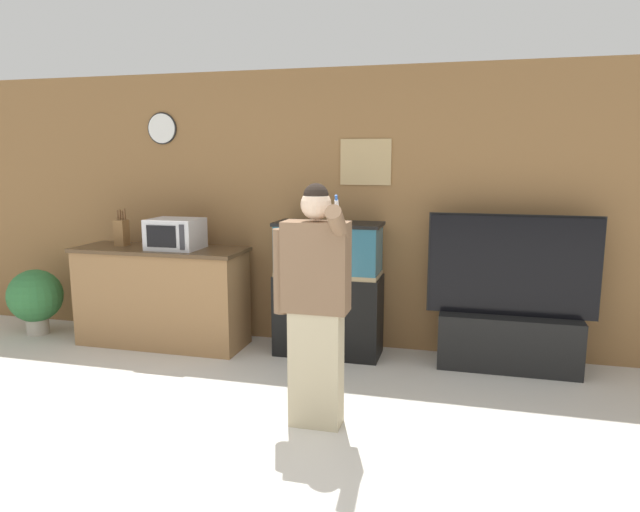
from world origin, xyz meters
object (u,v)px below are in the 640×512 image
(knife_block, at_px, (122,232))
(tv_on_stand, at_px, (509,324))
(person_standing, at_px, (315,303))
(counter_island, at_px, (162,296))
(microwave, at_px, (175,234))
(potted_plant, at_px, (35,297))
(aquarium_on_stand, at_px, (328,289))

(knife_block, bearing_deg, tv_on_stand, 1.94)
(tv_on_stand, xyz_separation_m, person_standing, (-1.33, -1.43, 0.46))
(counter_island, distance_m, microwave, 0.64)
(knife_block, height_order, potted_plant, knife_block)
(knife_block, xyz_separation_m, aquarium_on_stand, (2.04, 0.09, -0.47))
(aquarium_on_stand, distance_m, person_standing, 1.44)
(counter_island, xyz_separation_m, aquarium_on_stand, (1.62, 0.13, 0.14))
(knife_block, distance_m, person_standing, 2.65)
(potted_plant, bearing_deg, knife_block, 4.70)
(microwave, distance_m, potted_plant, 1.74)
(tv_on_stand, bearing_deg, person_standing, -133.00)
(aquarium_on_stand, xyz_separation_m, potted_plant, (-3.04, -0.17, -0.23))
(aquarium_on_stand, height_order, tv_on_stand, tv_on_stand)
(microwave, xyz_separation_m, aquarium_on_stand, (1.44, 0.14, -0.47))
(potted_plant, bearing_deg, microwave, 1.18)
(microwave, relative_size, person_standing, 0.29)
(knife_block, bearing_deg, microwave, -4.63)
(tv_on_stand, distance_m, person_standing, 2.01)
(aquarium_on_stand, relative_size, tv_on_stand, 0.87)
(counter_island, bearing_deg, microwave, -4.44)
(knife_block, relative_size, person_standing, 0.22)
(counter_island, relative_size, aquarium_on_stand, 1.35)
(microwave, bearing_deg, tv_on_stand, 3.26)
(person_standing, bearing_deg, microwave, 143.37)
(potted_plant, bearing_deg, tv_on_stand, 2.54)
(counter_island, xyz_separation_m, person_standing, (1.87, -1.27, 0.38))
(aquarium_on_stand, relative_size, person_standing, 0.75)
(tv_on_stand, bearing_deg, microwave, -176.74)
(person_standing, bearing_deg, aquarium_on_stand, 100.09)
(microwave, bearing_deg, aquarium_on_stand, 5.62)
(aquarium_on_stand, xyz_separation_m, tv_on_stand, (1.58, 0.03, -0.22))
(counter_island, bearing_deg, knife_block, 175.30)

